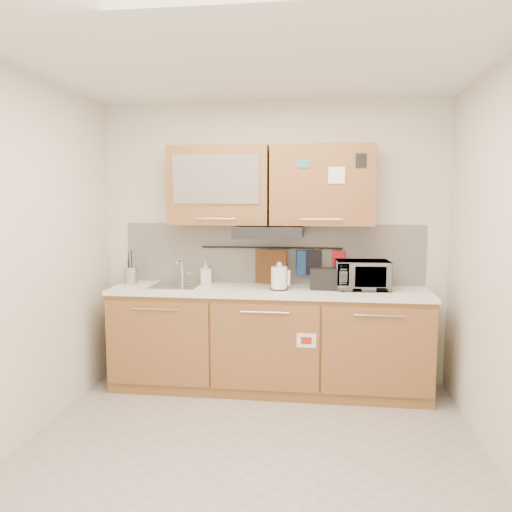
# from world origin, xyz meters

# --- Properties ---
(floor) EXTENTS (3.20, 3.20, 0.00)m
(floor) POSITION_xyz_m (0.00, 0.00, 0.00)
(floor) COLOR #9E9993
(floor) RESTS_ON ground
(ceiling) EXTENTS (3.20, 3.20, 0.00)m
(ceiling) POSITION_xyz_m (0.00, 0.00, 2.60)
(ceiling) COLOR white
(ceiling) RESTS_ON wall_back
(wall_back) EXTENTS (3.20, 0.00, 3.20)m
(wall_back) POSITION_xyz_m (0.00, 1.50, 1.30)
(wall_back) COLOR silver
(wall_back) RESTS_ON ground
(wall_left) EXTENTS (0.00, 3.00, 3.00)m
(wall_left) POSITION_xyz_m (-1.60, 0.00, 1.30)
(wall_left) COLOR silver
(wall_left) RESTS_ON ground
(wall_right) EXTENTS (0.00, 3.00, 3.00)m
(wall_right) POSITION_xyz_m (1.60, 0.00, 1.30)
(wall_right) COLOR silver
(wall_right) RESTS_ON ground
(base_cabinet) EXTENTS (2.80, 0.64, 0.88)m
(base_cabinet) POSITION_xyz_m (0.00, 1.19, 0.41)
(base_cabinet) COLOR brown
(base_cabinet) RESTS_ON floor
(countertop) EXTENTS (2.82, 0.62, 0.04)m
(countertop) POSITION_xyz_m (0.00, 1.19, 0.90)
(countertop) COLOR white
(countertop) RESTS_ON base_cabinet
(backsplash) EXTENTS (2.80, 0.02, 0.56)m
(backsplash) POSITION_xyz_m (0.00, 1.49, 1.20)
(backsplash) COLOR silver
(backsplash) RESTS_ON countertop
(upper_cabinets) EXTENTS (1.82, 0.37, 0.70)m
(upper_cabinets) POSITION_xyz_m (-0.00, 1.32, 1.83)
(upper_cabinets) COLOR brown
(upper_cabinets) RESTS_ON wall_back
(range_hood) EXTENTS (0.60, 0.46, 0.10)m
(range_hood) POSITION_xyz_m (0.00, 1.25, 1.42)
(range_hood) COLOR black
(range_hood) RESTS_ON upper_cabinets
(sink) EXTENTS (0.42, 0.40, 0.26)m
(sink) POSITION_xyz_m (-0.85, 1.21, 0.92)
(sink) COLOR silver
(sink) RESTS_ON countertop
(utensil_rail) EXTENTS (1.30, 0.02, 0.02)m
(utensil_rail) POSITION_xyz_m (0.00, 1.45, 1.26)
(utensil_rail) COLOR black
(utensil_rail) RESTS_ON backsplash
(utensil_crock) EXTENTS (0.14, 0.14, 0.32)m
(utensil_crock) POSITION_xyz_m (-1.30, 1.27, 1.00)
(utensil_crock) COLOR #B4B4B9
(utensil_crock) RESTS_ON countertop
(kettle) EXTENTS (0.18, 0.16, 0.25)m
(kettle) POSITION_xyz_m (0.10, 1.15, 1.02)
(kettle) COLOR white
(kettle) RESTS_ON countertop
(toaster) EXTENTS (0.26, 0.17, 0.19)m
(toaster) POSITION_xyz_m (0.50, 1.22, 1.02)
(toaster) COLOR black
(toaster) RESTS_ON countertop
(microwave) EXTENTS (0.48, 0.34, 0.25)m
(microwave) POSITION_xyz_m (0.82, 1.26, 1.05)
(microwave) COLOR #999999
(microwave) RESTS_ON countertop
(soap_bottle) EXTENTS (0.12, 0.12, 0.21)m
(soap_bottle) POSITION_xyz_m (-0.61, 1.37, 1.03)
(soap_bottle) COLOR #999999
(soap_bottle) RESTS_ON countertop
(cutting_board) EXTENTS (0.31, 0.13, 0.39)m
(cutting_board) POSITION_xyz_m (-0.00, 1.44, 1.04)
(cutting_board) COLOR brown
(cutting_board) RESTS_ON utensil_rail
(oven_mitt) EXTENTS (0.14, 0.06, 0.23)m
(oven_mitt) POSITION_xyz_m (0.30, 1.44, 1.13)
(oven_mitt) COLOR navy
(oven_mitt) RESTS_ON utensil_rail
(dark_pouch) EXTENTS (0.14, 0.05, 0.22)m
(dark_pouch) POSITION_xyz_m (0.39, 1.44, 1.13)
(dark_pouch) COLOR black
(dark_pouch) RESTS_ON utensil_rail
(pot_holder) EXTENTS (0.12, 0.04, 0.14)m
(pot_holder) POSITION_xyz_m (0.62, 1.44, 1.17)
(pot_holder) COLOR #B1171F
(pot_holder) RESTS_ON utensil_rail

